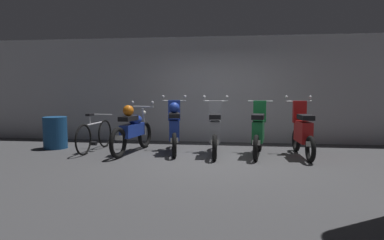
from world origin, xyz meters
TOP-DOWN VIEW (x-y plane):
  - ground_plane at (0.00, 0.00)m, footprint 80.00×80.00m
  - back_wall at (0.00, 2.58)m, footprint 16.00×0.30m
  - motorbike_slot_0 at (-1.85, 0.66)m, footprint 0.58×1.94m
  - motorbike_slot_1 at (-0.93, 0.82)m, footprint 0.58×1.67m
  - motorbike_slot_2 at (-0.00, 0.69)m, footprint 0.59×1.68m
  - motorbike_slot_3 at (0.93, 0.72)m, footprint 0.56×1.68m
  - motorbike_slot_4 at (1.85, 0.71)m, footprint 0.59×1.68m
  - bicycle at (-2.79, 0.74)m, footprint 0.50×1.73m
  - trash_bin at (-3.89, 0.96)m, footprint 0.56×0.56m

SIDE VIEW (x-z plane):
  - ground_plane at x=0.00m, z-range 0.00..0.00m
  - bicycle at x=-2.79m, z-range -0.08..0.80m
  - trash_bin at x=-3.89m, z-range 0.00..0.77m
  - motorbike_slot_3 at x=0.93m, z-range -0.06..1.11m
  - motorbike_slot_2 at x=0.00m, z-range -0.12..1.17m
  - motorbike_slot_4 at x=1.85m, z-range -0.12..1.17m
  - motorbike_slot_0 at x=-1.85m, z-range -0.05..1.10m
  - motorbike_slot_1 at x=-0.93m, z-range -0.08..1.21m
  - back_wall at x=0.00m, z-range 0.00..2.83m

